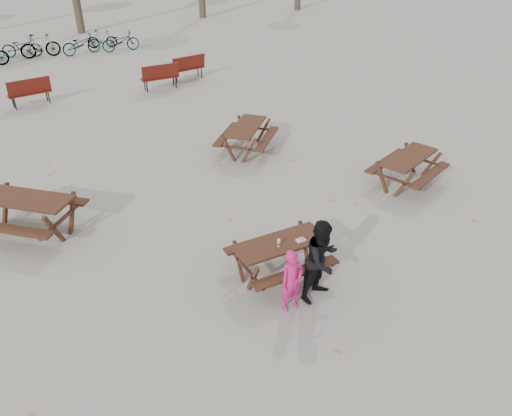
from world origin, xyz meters
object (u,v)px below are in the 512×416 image
soda_bottle (279,243)px  child (292,281)px  main_picnic_table (280,250)px  picnic_table_east (407,170)px  food_tray (301,240)px  picnic_table_north (29,215)px  adult (322,260)px  picnic_table_far (247,138)px

soda_bottle → child: (-0.21, -0.83, -0.23)m
main_picnic_table → picnic_table_east: size_ratio=0.97×
soda_bottle → picnic_table_east: bearing=20.2°
food_tray → soda_bottle: 0.47m
food_tray → picnic_table_north: picnic_table_north is taller
child → picnic_table_north: size_ratio=0.60×
food_tray → child: (-0.67, -0.78, -0.17)m
main_picnic_table → picnic_table_north: (-4.16, 3.90, -0.14)m
food_tray → picnic_table_east: bearing=22.7°
picnic_table_east → adult: bearing=-170.4°
soda_bottle → adult: (0.44, -0.79, -0.03)m
picnic_table_east → picnic_table_far: picnic_table_far is taller
soda_bottle → picnic_table_far: soda_bottle is taller
picnic_table_north → food_tray: bearing=0.3°
main_picnic_table → soda_bottle: bearing=-132.5°
food_tray → child: size_ratio=0.15×
child → picnic_table_east: bearing=24.1°
adult → child: bearing=164.3°
picnic_table_north → picnic_table_far: 6.44m
main_picnic_table → adult: size_ratio=1.10×
child → picnic_table_east: size_ratio=0.67×
main_picnic_table → picnic_table_north: bearing=136.9°
picnic_table_far → child: bearing=-156.4°
soda_bottle → main_picnic_table: bearing=47.5°
adult → picnic_table_far: size_ratio=0.88×
soda_bottle → picnic_table_far: 6.05m
picnic_table_east → food_tray: bearing=-177.9°
adult → picnic_table_north: 6.59m
picnic_table_east → picnic_table_north: picnic_table_north is taller
main_picnic_table → picnic_table_east: (4.84, 1.71, -0.19)m
food_tray → soda_bottle: bearing=174.0°
picnic_table_east → child: bearing=-173.4°
food_tray → picnic_table_north: 6.09m
main_picnic_table → soda_bottle: (-0.10, -0.11, 0.26)m
adult → picnic_table_north: (-4.51, 4.80, -0.37)m
main_picnic_table → soda_bottle: 0.30m
child → adult: size_ratio=0.76×
food_tray → picnic_table_far: size_ratio=0.10×
picnic_table_north → picnic_table_far: size_ratio=1.11×
main_picnic_table → picnic_table_far: 5.90m
child → soda_bottle: bearing=72.7°
food_tray → soda_bottle: size_ratio=1.06×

